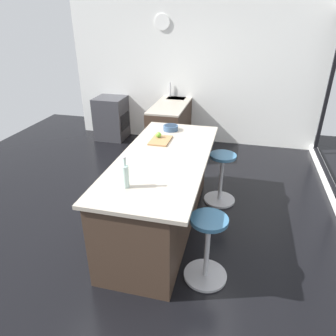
% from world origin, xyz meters
% --- Properties ---
extents(ground_plane, '(7.75, 7.75, 0.00)m').
position_xyz_m(ground_plane, '(0.00, 0.00, 0.00)').
color(ground_plane, black).
extents(interior_partition_left, '(0.15, 4.91, 2.65)m').
position_xyz_m(interior_partition_left, '(-2.98, -0.00, 1.33)').
color(interior_partition_left, silver).
rests_on(interior_partition_left, ground_plane).
extents(sink_cabinet, '(2.02, 0.60, 1.19)m').
position_xyz_m(sink_cabinet, '(-2.63, -0.29, 0.46)').
color(sink_cabinet, '#38281E').
rests_on(sink_cabinet, ground_plane).
extents(oven_range, '(0.60, 0.61, 0.88)m').
position_xyz_m(oven_range, '(-2.63, -1.65, 0.44)').
color(oven_range, '#38383D').
rests_on(oven_range, ground_plane).
extents(kitchen_island, '(2.34, 1.00, 0.96)m').
position_xyz_m(kitchen_island, '(0.11, 0.17, 0.48)').
color(kitchen_island, '#38281E').
rests_on(kitchen_island, ground_plane).
extents(stool_by_window, '(0.44, 0.44, 0.72)m').
position_xyz_m(stool_by_window, '(-0.63, 0.84, 0.34)').
color(stool_by_window, '#B7B7BC').
rests_on(stool_by_window, ground_plane).
extents(stool_middle, '(0.44, 0.44, 0.72)m').
position_xyz_m(stool_middle, '(0.85, 0.84, 0.34)').
color(stool_middle, '#B7B7BC').
rests_on(stool_middle, ground_plane).
extents(cutting_board, '(0.36, 0.24, 0.02)m').
position_xyz_m(cutting_board, '(-0.34, 0.06, 0.97)').
color(cutting_board, olive).
rests_on(cutting_board, kitchen_island).
extents(apple_green, '(0.07, 0.07, 0.07)m').
position_xyz_m(apple_green, '(-0.40, 0.01, 1.01)').
color(apple_green, '#609E2D').
rests_on(apple_green, cutting_board).
extents(water_bottle, '(0.06, 0.06, 0.31)m').
position_xyz_m(water_bottle, '(0.87, 0.05, 1.08)').
color(water_bottle, silver).
rests_on(water_bottle, kitchen_island).
extents(fruit_bowl, '(0.21, 0.21, 0.07)m').
position_xyz_m(fruit_bowl, '(-0.77, 0.09, 1.00)').
color(fruit_bowl, '#334C6B').
rests_on(fruit_bowl, kitchen_island).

